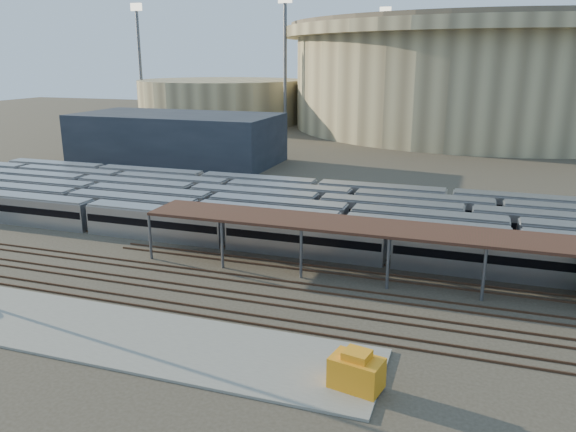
# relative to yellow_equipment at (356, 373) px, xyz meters

# --- Properties ---
(ground) EXTENTS (420.00, 420.00, 0.00)m
(ground) POSITION_rel_yellow_equipment_xyz_m (-18.50, 16.28, -1.25)
(ground) COLOR #383026
(ground) RESTS_ON ground
(apron) EXTENTS (50.00, 9.00, 0.20)m
(apron) POSITION_rel_yellow_equipment_xyz_m (-23.50, 1.28, -1.15)
(apron) COLOR gray
(apron) RESTS_ON ground
(subway_trains) EXTENTS (127.18, 23.90, 3.60)m
(subway_trains) POSITION_rel_yellow_equipment_xyz_m (-21.73, 34.78, 0.55)
(subway_trains) COLOR #ADADB2
(subway_trains) RESTS_ON ground
(inspection_shed) EXTENTS (60.30, 6.00, 5.30)m
(inspection_shed) POSITION_rel_yellow_equipment_xyz_m (3.50, 20.28, 3.73)
(inspection_shed) COLOR #56565B
(inspection_shed) RESTS_ON ground
(empty_tracks) EXTENTS (170.00, 9.62, 0.18)m
(empty_tracks) POSITION_rel_yellow_equipment_xyz_m (-18.50, 11.28, -1.16)
(empty_tracks) COLOR #4C3323
(empty_tracks) RESTS_ON ground
(stadium) EXTENTS (124.00, 124.00, 32.50)m
(stadium) POSITION_rel_yellow_equipment_xyz_m (6.50, 156.28, 15.22)
(stadium) COLOR tan
(stadium) RESTS_ON ground
(secondary_arena) EXTENTS (56.00, 56.00, 14.00)m
(secondary_arena) POSITION_rel_yellow_equipment_xyz_m (-78.50, 146.28, 5.75)
(secondary_arena) COLOR tan
(secondary_arena) RESTS_ON ground
(service_building) EXTENTS (42.00, 20.00, 10.00)m
(service_building) POSITION_rel_yellow_equipment_xyz_m (-53.50, 71.28, 3.75)
(service_building) COLOR #1E232D
(service_building) RESTS_ON ground
(floodlight_0) EXTENTS (4.00, 1.00, 38.40)m
(floodlight_0) POSITION_rel_yellow_equipment_xyz_m (-48.50, 126.28, 19.39)
(floodlight_0) COLOR #56565B
(floodlight_0) RESTS_ON ground
(floodlight_1) EXTENTS (4.00, 1.00, 38.40)m
(floodlight_1) POSITION_rel_yellow_equipment_xyz_m (-103.50, 136.28, 19.39)
(floodlight_1) COLOR #56565B
(floodlight_1) RESTS_ON ground
(floodlight_3) EXTENTS (4.00, 1.00, 38.40)m
(floodlight_3) POSITION_rel_yellow_equipment_xyz_m (-28.50, 176.28, 19.39)
(floodlight_3) COLOR #56565B
(floodlight_3) RESTS_ON ground
(yellow_equipment) EXTENTS (3.73, 2.75, 2.11)m
(yellow_equipment) POSITION_rel_yellow_equipment_xyz_m (0.00, 0.00, 0.00)
(yellow_equipment) COLOR orange
(yellow_equipment) RESTS_ON apron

